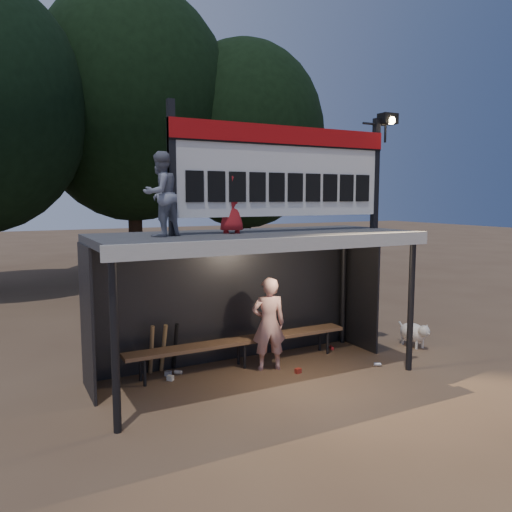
{
  "coord_description": "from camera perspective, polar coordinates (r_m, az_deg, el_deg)",
  "views": [
    {
      "loc": [
        -3.6,
        -6.84,
        2.86
      ],
      "look_at": [
        0.2,
        0.4,
        1.9
      ],
      "focal_mm": 35.0,
      "sensor_mm": 36.0,
      "label": 1
    }
  ],
  "objects": [
    {
      "name": "dog",
      "position": [
        10.17,
        17.64,
        -8.33
      ],
      "size": [
        0.36,
        0.81,
        0.49
      ],
      "color": "white",
      "rests_on": "ground"
    },
    {
      "name": "child_b",
      "position": [
        7.59,
        -2.83,
        6.14
      ],
      "size": [
        0.53,
        0.43,
        0.94
      ],
      "primitive_type": "imported",
      "rotation": [
        0.0,
        0.0,
        2.82
      ],
      "color": "#A3191D",
      "rests_on": "dugout_shelter"
    },
    {
      "name": "bench",
      "position": [
        8.58,
        -1.67,
        -9.75
      ],
      "size": [
        4.0,
        0.35,
        0.48
      ],
      "color": "brown",
      "rests_on": "ground"
    },
    {
      "name": "dugout_shelter",
      "position": [
        8.01,
        -0.75,
        -0.58
      ],
      "size": [
        5.1,
        2.08,
        2.32
      ],
      "color": "#37373A",
      "rests_on": "ground"
    },
    {
      "name": "bats",
      "position": [
        8.37,
        -10.53,
        -10.3
      ],
      "size": [
        0.48,
        0.33,
        0.84
      ],
      "color": "olive",
      "rests_on": "ground"
    },
    {
      "name": "tree_mid",
      "position": [
        19.2,
        -13.99,
        16.43
      ],
      "size": [
        7.22,
        7.22,
        10.36
      ],
      "color": "black",
      "rests_on": "ground"
    },
    {
      "name": "ground",
      "position": [
        8.25,
        0.06,
        -13.6
      ],
      "size": [
        80.0,
        80.0,
        0.0
      ],
      "primitive_type": "plane",
      "color": "brown",
      "rests_on": "ground"
    },
    {
      "name": "child_a",
      "position": [
        7.07,
        -10.84,
        6.95
      ],
      "size": [
        0.71,
        0.65,
        1.17
      ],
      "primitive_type": "imported",
      "rotation": [
        0.0,
        0.0,
        3.6
      ],
      "color": "gray",
      "rests_on": "dugout_shelter"
    },
    {
      "name": "scoreboard_assembly",
      "position": [
        8.01,
        3.68,
        10.0
      ],
      "size": [
        4.1,
        0.27,
        1.99
      ],
      "color": "black",
      "rests_on": "dugout_shelter"
    },
    {
      "name": "tree_right",
      "position": [
        19.5,
        -1.34,
        13.57
      ],
      "size": [
        6.08,
        6.08,
        8.72
      ],
      "color": "black",
      "rests_on": "ground"
    },
    {
      "name": "player",
      "position": [
        8.35,
        1.45,
        -7.74
      ],
      "size": [
        0.65,
        0.52,
        1.56
      ],
      "primitive_type": "imported",
      "rotation": [
        0.0,
        0.0,
        2.86
      ],
      "color": "white",
      "rests_on": "ground"
    },
    {
      "name": "litter",
      "position": [
        8.54,
        0.01,
        -12.61
      ],
      "size": [
        3.46,
        1.35,
        0.08
      ],
      "color": "#AF2B1E",
      "rests_on": "ground"
    }
  ]
}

